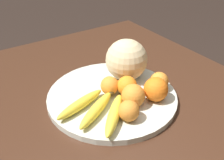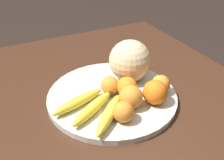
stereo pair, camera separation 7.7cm
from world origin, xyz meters
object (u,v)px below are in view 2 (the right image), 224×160
at_px(orange_front_right, 155,92).
at_px(orange_top_small, 123,112).
at_px(banana_bunch, 94,108).
at_px(orange_front_left, 131,97).
at_px(fruit_bowl, 112,96).
at_px(orange_back_left, 161,84).
at_px(orange_mid_center, 110,85).
at_px(melon, 130,61).
at_px(orange_back_right, 127,87).
at_px(produce_tag, 141,91).
at_px(kitchen_table, 113,144).

height_order(orange_front_right, orange_top_small, orange_front_right).
bearing_deg(banana_bunch, orange_front_left, 135.01).
bearing_deg(fruit_bowl, orange_back_left, 66.81).
bearing_deg(banana_bunch, orange_back_left, 148.54).
height_order(orange_mid_center, orange_top_small, same).
height_order(melon, orange_back_right, melon).
bearing_deg(orange_front_right, orange_front_left, -98.90).
height_order(fruit_bowl, orange_top_small, orange_top_small).
bearing_deg(orange_top_small, orange_front_right, 103.46).
relative_size(banana_bunch, orange_mid_center, 3.79).
height_order(orange_front_left, produce_tag, orange_front_left).
xyz_separation_m(banana_bunch, produce_tag, (-0.03, 0.17, -0.01)).
distance_m(melon, orange_back_right, 0.10).
bearing_deg(orange_back_left, banana_bunch, -90.37).
distance_m(kitchen_table, produce_tag, 0.18).
bearing_deg(melon, orange_top_small, -34.29).
bearing_deg(banana_bunch, orange_top_small, 99.59).
relative_size(fruit_bowl, orange_front_right, 5.49).
height_order(orange_front_left, orange_top_small, orange_front_left).
xyz_separation_m(fruit_bowl, produce_tag, (0.03, 0.09, 0.01)).
xyz_separation_m(orange_front_right, orange_mid_center, (-0.10, -0.09, -0.01)).
bearing_deg(melon, orange_front_right, -0.16).
bearing_deg(orange_back_left, melon, -157.79).
xyz_separation_m(melon, orange_back_left, (0.11, 0.05, -0.04)).
xyz_separation_m(fruit_bowl, banana_bunch, (0.06, -0.08, 0.02)).
bearing_deg(kitchen_table, produce_tag, 112.59).
bearing_deg(orange_back_right, melon, 145.54).
relative_size(orange_top_small, produce_tag, 0.61).
distance_m(banana_bunch, orange_back_right, 0.12).
bearing_deg(banana_bunch, produce_tag, 158.34).
distance_m(kitchen_table, orange_front_right, 0.20).
bearing_deg(orange_mid_center, melon, 115.80).
bearing_deg(orange_back_left, orange_front_left, -78.48).
bearing_deg(kitchen_table, orange_front_left, 87.58).
xyz_separation_m(orange_front_left, orange_top_small, (0.04, -0.05, -0.01)).
xyz_separation_m(orange_front_left, produce_tag, (-0.05, 0.07, -0.03)).
relative_size(orange_front_left, orange_front_right, 0.94).
height_order(kitchen_table, orange_front_right, orange_front_right).
relative_size(banana_bunch, orange_front_left, 3.16).
bearing_deg(produce_tag, orange_mid_center, -131.57).
height_order(kitchen_table, orange_top_small, orange_top_small).
xyz_separation_m(fruit_bowl, orange_mid_center, (-0.01, -0.00, 0.04)).
relative_size(orange_mid_center, orange_top_small, 0.98).
distance_m(melon, produce_tag, 0.10).
xyz_separation_m(banana_bunch, orange_top_small, (0.06, 0.06, 0.01)).
height_order(orange_back_right, orange_top_small, orange_back_right).
distance_m(fruit_bowl, orange_mid_center, 0.04).
xyz_separation_m(orange_front_left, orange_mid_center, (-0.09, -0.02, -0.01)).
bearing_deg(melon, fruit_bowl, -59.95).
relative_size(fruit_bowl, orange_back_right, 6.48).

